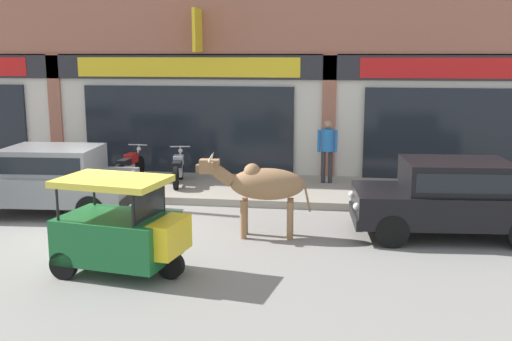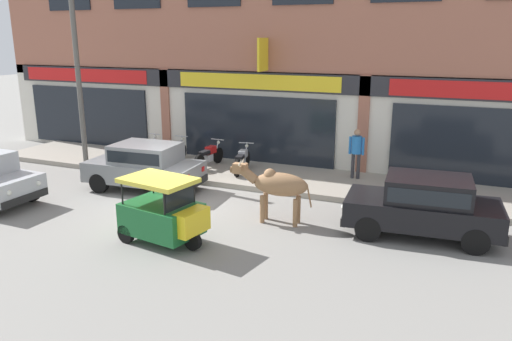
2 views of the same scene
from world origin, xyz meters
name	(u,v)px [view 2 (image 2 of 2)]	position (x,y,z in m)	size (l,w,h in m)	color
ground_plane	(182,209)	(0.00, 0.00, 0.00)	(90.00, 90.00, 0.00)	gray
sidewalk	(239,173)	(0.00, 3.71, 0.09)	(19.00, 3.03, 0.17)	gray
shop_building	(260,28)	(0.00, 5.49, 4.88)	(23.00, 1.40, 10.16)	#9E604C
cow	(277,185)	(2.75, 0.09, 1.01)	(2.15, 0.61, 1.61)	#936B47
car_1	(145,164)	(-1.94, 1.09, 0.81)	(3.69, 1.82, 1.46)	black
car_3	(424,204)	(6.26, 0.61, 0.81)	(3.71, 1.87, 1.46)	black
auto_rickshaw	(164,215)	(0.84, -2.11, 0.66)	(2.09, 1.43, 1.52)	black
motorcycle_0	(144,149)	(-3.92, 3.77, 0.56)	(0.52, 1.81, 0.88)	black
motorcycle_1	(174,152)	(-2.62, 3.81, 0.56)	(0.52, 1.81, 0.88)	black
motorcycle_2	(209,156)	(-1.20, 3.79, 0.56)	(0.52, 1.81, 0.88)	black
motorcycle_3	(242,160)	(0.13, 3.67, 0.56)	(0.57, 1.80, 0.88)	black
pedestrian	(356,148)	(3.83, 4.34, 1.16)	(0.50, 0.32, 1.60)	#2D2D33
utility_pole	(78,74)	(-5.54, 2.50, 3.34)	(0.18, 0.18, 6.34)	#595651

